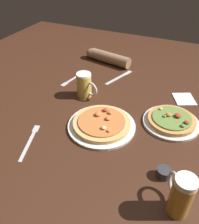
% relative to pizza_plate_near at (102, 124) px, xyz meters
% --- Properties ---
extents(ground_plane, '(2.40, 2.40, 0.03)m').
position_rel_pizza_plate_near_xyz_m(ground_plane, '(-0.04, 0.07, -0.03)').
color(ground_plane, '#3D2114').
extents(pizza_plate_near, '(0.32, 0.32, 0.05)m').
position_rel_pizza_plate_near_xyz_m(pizza_plate_near, '(0.00, 0.00, 0.00)').
color(pizza_plate_near, silver).
rests_on(pizza_plate_near, ground_plane).
extents(pizza_plate_far, '(0.26, 0.26, 0.05)m').
position_rel_pizza_plate_near_xyz_m(pizza_plate_far, '(0.29, 0.16, 0.00)').
color(pizza_plate_far, silver).
rests_on(pizza_plate_far, ground_plane).
extents(beer_mug_dark, '(0.13, 0.08, 0.14)m').
position_rel_pizza_plate_near_xyz_m(beer_mug_dark, '(-0.19, 0.20, 0.05)').
color(beer_mug_dark, gold).
rests_on(beer_mug_dark, ground_plane).
extents(beer_mug_amber, '(0.09, 0.12, 0.16)m').
position_rel_pizza_plate_near_xyz_m(beer_mug_amber, '(0.39, -0.28, 0.06)').
color(beer_mug_amber, '#B27A23').
rests_on(beer_mug_amber, ground_plane).
extents(ramekin_sauce, '(0.05, 0.05, 0.04)m').
position_rel_pizza_plate_near_xyz_m(ramekin_sauce, '(0.32, -0.16, 0.00)').
color(ramekin_sauce, '#333338').
rests_on(ramekin_sauce, ground_plane).
extents(napkin_folded, '(0.15, 0.15, 0.01)m').
position_rel_pizza_plate_near_xyz_m(napkin_folded, '(0.32, 0.39, -0.01)').
color(napkin_folded, white).
rests_on(napkin_folded, ground_plane).
extents(fork_left, '(0.06, 0.20, 0.01)m').
position_rel_pizza_plate_near_xyz_m(fork_left, '(-0.35, 0.33, -0.01)').
color(fork_left, silver).
rests_on(fork_left, ground_plane).
extents(knife_right, '(0.10, 0.23, 0.01)m').
position_rel_pizza_plate_near_xyz_m(knife_right, '(-0.09, 0.48, -0.01)').
color(knife_right, silver).
rests_on(knife_right, ground_plane).
extents(fork_spare, '(0.09, 0.22, 0.01)m').
position_rel_pizza_plate_near_xyz_m(fork_spare, '(-0.25, -0.22, -0.01)').
color(fork_spare, silver).
rests_on(fork_spare, ground_plane).
extents(diner_arm, '(0.35, 0.14, 0.07)m').
position_rel_pizza_plate_near_xyz_m(diner_arm, '(-0.26, 0.65, 0.02)').
color(diner_arm, '#936B4C').
rests_on(diner_arm, ground_plane).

